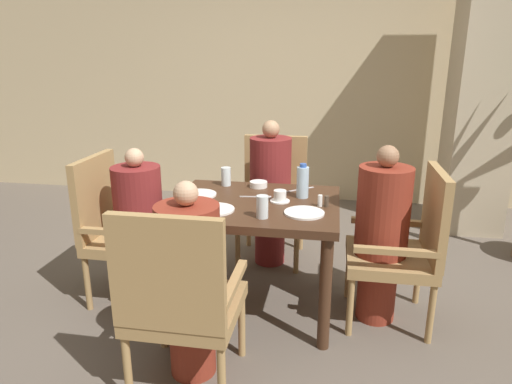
{
  "coord_description": "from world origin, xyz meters",
  "views": [
    {
      "loc": [
        0.47,
        -2.68,
        1.63
      ],
      "look_at": [
        0.0,
        0.04,
        0.79
      ],
      "focal_mm": 32.0,
      "sensor_mm": 36.0,
      "label": 1
    }
  ],
  "objects_px": {
    "diner_in_far_chair": "(270,192)",
    "plate_main_right": "(304,213)",
    "chair_far_side": "(273,195)",
    "chair_near_corner": "(180,298)",
    "diner_in_near_chair": "(190,279)",
    "water_bottle": "(303,182)",
    "chair_left_side": "(119,225)",
    "glass_tall_near": "(262,207)",
    "chair_right_side": "(406,244)",
    "plate_main_left": "(215,209)",
    "glass_tall_mid": "(226,176)",
    "plate_dessert_center": "(199,194)",
    "diner_in_right_chair": "(381,233)",
    "bowl_small": "(259,184)",
    "diner_in_left_chair": "(139,223)",
    "teacup_with_saucer": "(280,197)"
  },
  "relations": [
    {
      "from": "diner_in_far_chair",
      "to": "plate_main_right",
      "type": "height_order",
      "value": "diner_in_far_chair"
    },
    {
      "from": "chair_far_side",
      "to": "glass_tall_mid",
      "type": "xyz_separation_m",
      "value": [
        -0.26,
        -0.52,
        0.28
      ]
    },
    {
      "from": "diner_in_left_chair",
      "to": "plate_dessert_center",
      "type": "xyz_separation_m",
      "value": [
        0.4,
        0.07,
        0.2
      ]
    },
    {
      "from": "chair_left_side",
      "to": "water_bottle",
      "type": "height_order",
      "value": "chair_left_side"
    },
    {
      "from": "plate_dessert_center",
      "to": "teacup_with_saucer",
      "type": "distance_m",
      "value": 0.55
    },
    {
      "from": "chair_far_side",
      "to": "water_bottle",
      "type": "bearing_deg",
      "value": -67.97
    },
    {
      "from": "chair_far_side",
      "to": "diner_in_far_chair",
      "type": "bearing_deg",
      "value": -90.0
    },
    {
      "from": "chair_far_side",
      "to": "chair_near_corner",
      "type": "height_order",
      "value": "same"
    },
    {
      "from": "teacup_with_saucer",
      "to": "water_bottle",
      "type": "height_order",
      "value": "water_bottle"
    },
    {
      "from": "teacup_with_saucer",
      "to": "bowl_small",
      "type": "height_order",
      "value": "teacup_with_saucer"
    },
    {
      "from": "plate_main_right",
      "to": "chair_near_corner",
      "type": "bearing_deg",
      "value": -128.22
    },
    {
      "from": "chair_near_corner",
      "to": "glass_tall_near",
      "type": "height_order",
      "value": "chair_near_corner"
    },
    {
      "from": "chair_near_corner",
      "to": "plate_main_right",
      "type": "xyz_separation_m",
      "value": [
        0.53,
        0.68,
        0.22
      ]
    },
    {
      "from": "diner_in_right_chair",
      "to": "plate_main_left",
      "type": "distance_m",
      "value": 1.03
    },
    {
      "from": "water_bottle",
      "to": "diner_in_left_chair",
      "type": "bearing_deg",
      "value": -172.48
    },
    {
      "from": "chair_near_corner",
      "to": "plate_main_left",
      "type": "relative_size",
      "value": 4.2
    },
    {
      "from": "chair_left_side",
      "to": "diner_in_near_chair",
      "type": "distance_m",
      "value": 1.01
    },
    {
      "from": "diner_in_left_chair",
      "to": "glass_tall_near",
      "type": "relative_size",
      "value": 8.1
    },
    {
      "from": "diner_in_right_chair",
      "to": "bowl_small",
      "type": "height_order",
      "value": "diner_in_right_chair"
    },
    {
      "from": "chair_far_side",
      "to": "teacup_with_saucer",
      "type": "bearing_deg",
      "value": -79.29
    },
    {
      "from": "chair_left_side",
      "to": "chair_right_side",
      "type": "height_order",
      "value": "same"
    },
    {
      "from": "chair_left_side",
      "to": "teacup_with_saucer",
      "type": "xyz_separation_m",
      "value": [
        1.09,
        0.03,
        0.25
      ]
    },
    {
      "from": "diner_in_near_chair",
      "to": "plate_dessert_center",
      "type": "bearing_deg",
      "value": 102.99
    },
    {
      "from": "chair_right_side",
      "to": "plate_main_left",
      "type": "xyz_separation_m",
      "value": [
        -1.14,
        -0.21,
        0.22
      ]
    },
    {
      "from": "plate_dessert_center",
      "to": "teacup_with_saucer",
      "type": "bearing_deg",
      "value": -4.16
    },
    {
      "from": "glass_tall_mid",
      "to": "teacup_with_saucer",
      "type": "bearing_deg",
      "value": -35.64
    },
    {
      "from": "diner_in_left_chair",
      "to": "bowl_small",
      "type": "bearing_deg",
      "value": 23.54
    },
    {
      "from": "chair_left_side",
      "to": "plate_dessert_center",
      "type": "distance_m",
      "value": 0.6
    },
    {
      "from": "chair_near_corner",
      "to": "plate_main_right",
      "type": "distance_m",
      "value": 0.89
    },
    {
      "from": "chair_far_side",
      "to": "chair_left_side",
      "type": "bearing_deg",
      "value": -137.72
    },
    {
      "from": "diner_in_left_chair",
      "to": "diner_in_right_chair",
      "type": "relative_size",
      "value": 0.94
    },
    {
      "from": "bowl_small",
      "to": "chair_right_side",
      "type": "bearing_deg",
      "value": -18.74
    },
    {
      "from": "glass_tall_mid",
      "to": "plate_dessert_center",
      "type": "bearing_deg",
      "value": -115.44
    },
    {
      "from": "diner_in_near_chair",
      "to": "water_bottle",
      "type": "relative_size",
      "value": 4.72
    },
    {
      "from": "chair_near_corner",
      "to": "chair_right_side",
      "type": "bearing_deg",
      "value": 36.6
    },
    {
      "from": "diner_in_left_chair",
      "to": "chair_left_side",
      "type": "bearing_deg",
      "value": -180.0
    },
    {
      "from": "chair_right_side",
      "to": "glass_tall_near",
      "type": "xyz_separation_m",
      "value": [
        -0.84,
        -0.28,
        0.28
      ]
    },
    {
      "from": "chair_left_side",
      "to": "diner_in_far_chair",
      "type": "bearing_deg",
      "value": 36.8
    },
    {
      "from": "chair_left_side",
      "to": "glass_tall_near",
      "type": "height_order",
      "value": "chair_left_side"
    },
    {
      "from": "plate_main_left",
      "to": "bowl_small",
      "type": "distance_m",
      "value": 0.56
    },
    {
      "from": "teacup_with_saucer",
      "to": "glass_tall_near",
      "type": "bearing_deg",
      "value": -101.46
    },
    {
      "from": "diner_in_right_chair",
      "to": "chair_near_corner",
      "type": "distance_m",
      "value": 1.31
    },
    {
      "from": "glass_tall_near",
      "to": "chair_near_corner",
      "type": "bearing_deg",
      "value": -117.98
    },
    {
      "from": "chair_left_side",
      "to": "diner_in_left_chair",
      "type": "distance_m",
      "value": 0.15
    },
    {
      "from": "diner_in_near_chair",
      "to": "glass_tall_mid",
      "type": "relative_size",
      "value": 8.1
    },
    {
      "from": "diner_in_far_chair",
      "to": "bowl_small",
      "type": "relative_size",
      "value": 9.41
    },
    {
      "from": "chair_left_side",
      "to": "plate_main_left",
      "type": "relative_size",
      "value": 4.2
    },
    {
      "from": "chair_far_side",
      "to": "chair_near_corner",
      "type": "bearing_deg",
      "value": -97.04
    },
    {
      "from": "chair_far_side",
      "to": "chair_right_side",
      "type": "distance_m",
      "value": 1.27
    },
    {
      "from": "bowl_small",
      "to": "glass_tall_mid",
      "type": "height_order",
      "value": "glass_tall_mid"
    }
  ]
}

